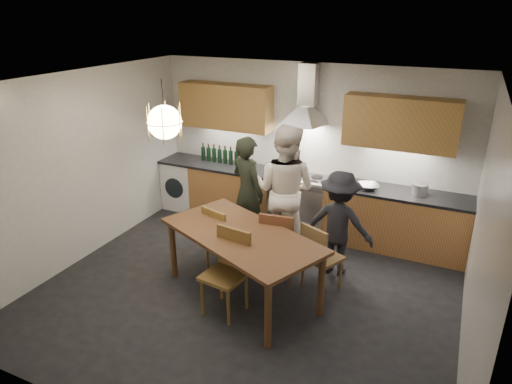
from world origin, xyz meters
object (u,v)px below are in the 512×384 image
at_px(mixing_bowl, 368,186).
at_px(chair_front, 229,265).
at_px(wine_bottles, 222,154).
at_px(person_mid, 285,190).
at_px(stock_pot, 420,189).
at_px(person_right, 339,224).
at_px(dining_table, 242,241).
at_px(person_left, 248,191).
at_px(chair_back_left, 220,235).

bearing_deg(mixing_bowl, chair_front, -115.76).
bearing_deg(wine_bottles, person_mid, -30.10).
xyz_separation_m(stock_pot, wine_bottles, (-3.20, 0.08, 0.07)).
bearing_deg(person_right, mixing_bowl, -101.45).
xyz_separation_m(dining_table, person_mid, (0.04, 1.27, 0.20)).
height_order(person_mid, stock_pot, person_mid).
bearing_deg(person_left, person_mid, -156.19).
relative_size(person_mid, wine_bottles, 2.32).
bearing_deg(stock_pot, person_right, -130.33).
relative_size(dining_table, person_mid, 1.18).
relative_size(chair_back_left, person_left, 0.56).
bearing_deg(dining_table, stock_pot, 72.74).
distance_m(stock_pot, wine_bottles, 3.20).
xyz_separation_m(dining_table, stock_pot, (1.78, 2.04, 0.23)).
xyz_separation_m(dining_table, chair_front, (-0.02, -0.31, -0.17)).
bearing_deg(person_left, wine_bottles, -18.83).
bearing_deg(mixing_bowl, person_left, -157.35).
height_order(chair_back_left, wine_bottles, wine_bottles).
xyz_separation_m(person_right, wine_bottles, (-2.33, 1.10, 0.33)).
relative_size(mixing_bowl, wine_bottles, 0.37).
bearing_deg(wine_bottles, chair_front, -60.01).
height_order(person_right, mixing_bowl, person_right).
bearing_deg(mixing_bowl, dining_table, -118.74).
distance_m(dining_table, stock_pot, 2.72).
xyz_separation_m(dining_table, person_right, (0.91, 1.02, -0.03)).
distance_m(person_mid, mixing_bowl, 1.23).
height_order(chair_back_left, stock_pot, stock_pot).
bearing_deg(mixing_bowl, stock_pot, 6.96).
relative_size(dining_table, chair_front, 2.23).
xyz_separation_m(dining_table, wine_bottles, (-1.42, 2.12, 0.30)).
distance_m(chair_back_left, person_mid, 1.13).
relative_size(chair_back_left, wine_bottles, 1.15).
xyz_separation_m(chair_back_left, wine_bottles, (-0.91, 1.75, 0.51)).
relative_size(chair_front, wine_bottles, 1.23).
bearing_deg(person_right, person_left, -11.82).
xyz_separation_m(chair_front, person_right, (0.93, 1.33, 0.14)).
relative_size(chair_front, mixing_bowl, 3.33).
distance_m(chair_front, wine_bottles, 2.84).
xyz_separation_m(person_left, stock_pot, (2.32, 0.76, 0.14)).
height_order(person_left, wine_bottles, person_left).
height_order(person_left, person_mid, person_mid).
bearing_deg(person_mid, wine_bottles, -27.72).
distance_m(chair_front, person_mid, 1.62).
bearing_deg(mixing_bowl, wine_bottles, 176.17).
height_order(person_left, mixing_bowl, person_left).
xyz_separation_m(mixing_bowl, wine_bottles, (-2.49, 0.17, 0.11)).
bearing_deg(person_left, chair_back_left, 116.53).
distance_m(dining_table, chair_front, 0.35).
xyz_separation_m(chair_front, mixing_bowl, (1.09, 2.26, 0.36)).
bearing_deg(chair_back_left, person_mid, -104.78).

